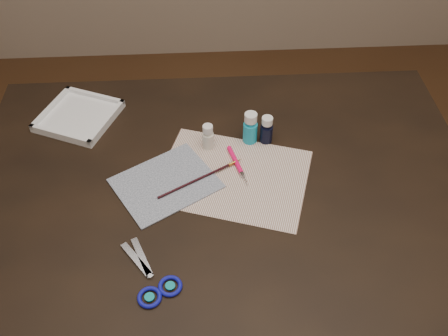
{
  "coord_description": "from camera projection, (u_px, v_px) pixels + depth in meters",
  "views": [
    {
      "loc": [
        -0.05,
        -0.85,
        1.69
      ],
      "look_at": [
        0.0,
        0.0,
        0.8
      ],
      "focal_mm": 40.0,
      "sensor_mm": 36.0,
      "label": 1
    }
  ],
  "objects": [
    {
      "name": "paint_bottle_navy",
      "position": [
        267.0,
        130.0,
        1.35
      ],
      "size": [
        0.04,
        0.04,
        0.08
      ],
      "primitive_type": "cylinder",
      "rotation": [
        0.0,
        0.0,
        -0.41
      ],
      "color": "black",
      "rests_on": "table"
    },
    {
      "name": "canvas",
      "position": [
        166.0,
        183.0,
        1.26
      ],
      "size": [
        0.3,
        0.29,
        0.0
      ],
      "primitive_type": "cube",
      "rotation": [
        0.0,
        0.0,
        0.54
      ],
      "color": "#122037",
      "rests_on": "paper"
    },
    {
      "name": "table",
      "position": [
        224.0,
        263.0,
        1.54
      ],
      "size": [
        1.3,
        0.9,
        0.75
      ],
      "primitive_type": "cube",
      "color": "black",
      "rests_on": "ground"
    },
    {
      "name": "paint_bottle_white",
      "position": [
        208.0,
        137.0,
        1.33
      ],
      "size": [
        0.04,
        0.04,
        0.08
      ],
      "primitive_type": "cylinder",
      "rotation": [
        0.0,
        0.0,
        -0.38
      ],
      "color": "silver",
      "rests_on": "table"
    },
    {
      "name": "paintbrush",
      "position": [
        201.0,
        178.0,
        1.27
      ],
      "size": [
        0.22,
        0.13,
        0.01
      ],
      "primitive_type": null,
      "rotation": [
        0.0,
        0.0,
        0.52
      ],
      "color": "black",
      "rests_on": "canvas"
    },
    {
      "name": "paint_bottle_cyan",
      "position": [
        250.0,
        128.0,
        1.34
      ],
      "size": [
        0.04,
        0.04,
        0.09
      ],
      "primitive_type": "cylinder",
      "rotation": [
        0.0,
        0.0,
        0.08
      ],
      "color": "#179FC4",
      "rests_on": "table"
    },
    {
      "name": "scissors",
      "position": [
        143.0,
        272.0,
        1.08
      ],
      "size": [
        0.2,
        0.22,
        0.01
      ],
      "primitive_type": null,
      "rotation": [
        0.0,
        0.0,
        2.21
      ],
      "color": "silver",
      "rests_on": "table"
    },
    {
      "name": "ground",
      "position": [
        224.0,
        322.0,
        1.82
      ],
      "size": [
        3.5,
        3.5,
        0.02
      ],
      "primitive_type": "cube",
      "color": "#422614",
      "rests_on": "ground"
    },
    {
      "name": "craft_knife",
      "position": [
        238.0,
        166.0,
        1.3
      ],
      "size": [
        0.05,
        0.15,
        0.01
      ],
      "primitive_type": null,
      "rotation": [
        0.0,
        0.0,
        -1.3
      ],
      "color": "#FF0C5D",
      "rests_on": "paper"
    },
    {
      "name": "palette_tray",
      "position": [
        79.0,
        116.0,
        1.43
      ],
      "size": [
        0.26,
        0.26,
        0.02
      ],
      "primitive_type": "cube",
      "rotation": [
        0.0,
        0.0,
        -0.41
      ],
      "color": "white",
      "rests_on": "table"
    },
    {
      "name": "paper",
      "position": [
        233.0,
        176.0,
        1.28
      ],
      "size": [
        0.44,
        0.39,
        0.0
      ],
      "primitive_type": "cube",
      "rotation": [
        0.0,
        0.0,
        -0.31
      ],
      "color": "white",
      "rests_on": "table"
    }
  ]
}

